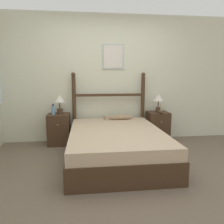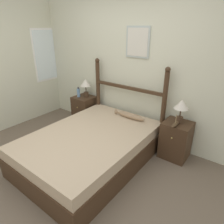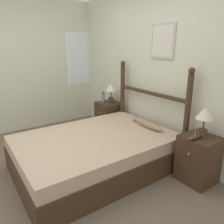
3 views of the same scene
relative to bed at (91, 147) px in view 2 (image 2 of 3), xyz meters
name	(u,v)px [view 2 (image 2 of 3)]	position (x,y,z in m)	size (l,w,h in m)	color
ground_plane	(62,180)	(-0.02, -0.58, -0.24)	(16.00, 16.00, 0.00)	brown
wall_back	(132,68)	(-0.02, 1.15, 1.04)	(6.40, 0.08, 2.55)	beige
bed	(91,147)	(0.00, 0.00, 0.00)	(1.48, 2.09, 0.48)	#3D2819
headboard	(127,98)	(0.00, 1.00, 0.52)	(1.48, 0.08, 1.40)	#3D2819
nightstand_left	(85,110)	(-1.00, 0.89, 0.06)	(0.42, 0.41, 0.60)	#3D2819
nightstand_right	(176,140)	(1.00, 0.89, 0.06)	(0.42, 0.41, 0.60)	#3D2819
table_lamp_left	(86,84)	(-0.98, 0.94, 0.63)	(0.22, 0.22, 0.37)	#422D1E
table_lamp_right	(181,106)	(1.00, 0.91, 0.63)	(0.22, 0.22, 0.37)	#422D1E
bottle	(79,92)	(-1.09, 0.83, 0.46)	(0.06, 0.06, 0.21)	#668CB2
model_boat	(175,124)	(1.00, 0.77, 0.39)	(0.06, 0.23, 0.18)	#4C3823
fish_pillow	(130,116)	(0.18, 0.81, 0.29)	(0.58, 0.11, 0.10)	#997A5B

